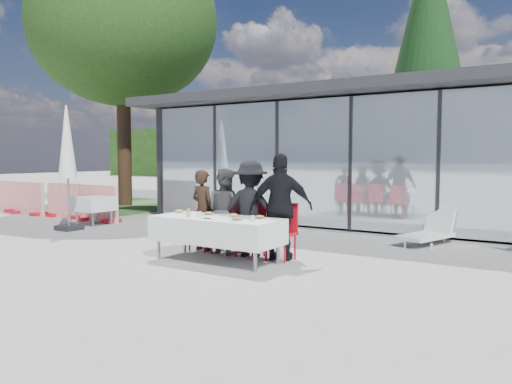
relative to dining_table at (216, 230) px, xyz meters
The scene contains 27 objects.
ground 0.62m from the dining_table, 158.85° to the left, with size 90.00×90.00×0.00m, color #9A9692.
pavilion 8.60m from the dining_table, 78.24° to the left, with size 14.80×8.80×3.44m.
treeline 28.25m from the dining_table, 94.64° to the left, with size 62.50×2.00×4.40m.
dining_table is the anchor object (origin of this frame).
diner_a 1.08m from the dining_table, 140.80° to the left, with size 0.56×0.56×1.53m, color black.
diner_chair_a 1.11m from the dining_table, 137.51° to the left, with size 0.44×0.44×0.97m.
diner_b 0.77m from the dining_table, 113.85° to the left, with size 0.76×0.76×1.56m, color #464646.
diner_chair_b 0.81m from the dining_table, 111.48° to the left, with size 0.44×0.44×0.97m.
diner_c 0.78m from the dining_table, 69.21° to the left, with size 1.10×1.10×1.70m, color black.
diner_chair_c 0.79m from the dining_table, 71.32° to the left, with size 0.44×0.44×0.97m.
diner_d 1.17m from the dining_table, 37.23° to the left, with size 1.07×1.07×1.83m, color black.
diner_chair_d 1.15m from the dining_table, 40.48° to the left, with size 0.44×0.44×0.97m.
plate_a 0.97m from the dining_table, behind, with size 0.26×0.26×0.07m.
plate_b 0.39m from the dining_table, 152.99° to the left, with size 0.26×0.26×0.07m.
plate_c 0.38m from the dining_table, 23.92° to the left, with size 0.26×0.26×0.07m.
plate_d 0.81m from the dining_table, 12.82° to the left, with size 0.26×0.26×0.07m.
plate_extra 0.66m from the dining_table, 21.31° to the right, with size 0.26×0.26×0.07m.
juice_bottle 0.57m from the dining_table, 157.25° to the right, with size 0.06×0.06×0.14m, color #7EA745.
drinking_glasses 0.42m from the dining_table, 28.32° to the right, with size 1.16×0.09×0.10m.
folded_eyeglasses 0.33m from the dining_table, 90.55° to the right, with size 0.14×0.03×0.01m, color black.
spare_table_left 5.71m from the dining_table, 160.68° to the left, with size 0.86×0.86×0.74m.
market_umbrella 5.48m from the dining_table, 169.30° to the left, with size 0.50×0.50×3.00m.
construction_barriers 9.37m from the dining_table, 164.65° to the left, with size 7.80×0.60×1.00m.
lounger 4.53m from the dining_table, 54.11° to the left, with size 0.98×1.45×0.72m.
deciduous_tree 12.24m from the dining_table, 145.18° to the left, with size 7.04×6.40×9.38m.
conifer_tree 14.20m from the dining_table, 89.05° to the left, with size 4.00×4.00×10.50m.
grass_patch 10.71m from the dining_table, 145.18° to the left, with size 5.00×5.00×0.02m, color #385926.
Camera 1 is at (5.34, -6.82, 1.76)m, focal length 35.00 mm.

